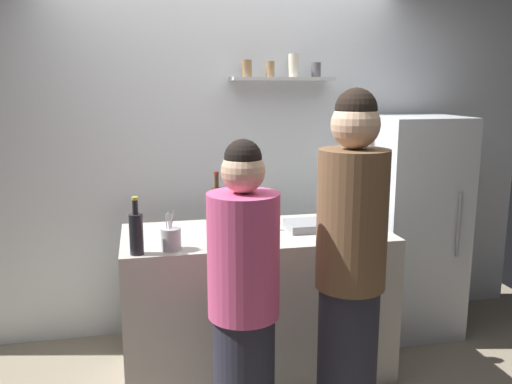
{
  "coord_description": "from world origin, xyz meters",
  "views": [
    {
      "loc": [
        -0.61,
        -2.65,
        1.82
      ],
      "look_at": [
        0.07,
        0.48,
        1.18
      ],
      "focal_mm": 37.73,
      "sensor_mm": 36.0,
      "label": 1
    }
  ],
  "objects_px": {
    "refrigerator": "(413,226)",
    "person_brown_jacket": "(350,275)",
    "wine_bottle_green_glass": "(331,199)",
    "utensil_holder": "(171,239)",
    "wine_bottle_pale_glass": "(244,213)",
    "wine_bottle_dark_glass": "(136,232)",
    "person_pink_top": "(244,309)",
    "water_bottle_plastic": "(362,210)",
    "baking_pan": "(314,225)",
    "wine_bottle_amber_glass": "(217,203)"
  },
  "relations": [
    {
      "from": "utensil_holder",
      "to": "wine_bottle_pale_glass",
      "type": "height_order",
      "value": "wine_bottle_pale_glass"
    },
    {
      "from": "wine_bottle_dark_glass",
      "to": "wine_bottle_pale_glass",
      "type": "bearing_deg",
      "value": 28.22
    },
    {
      "from": "refrigerator",
      "to": "person_brown_jacket",
      "type": "height_order",
      "value": "person_brown_jacket"
    },
    {
      "from": "utensil_holder",
      "to": "wine_bottle_amber_glass",
      "type": "distance_m",
      "value": 0.67
    },
    {
      "from": "wine_bottle_green_glass",
      "to": "wine_bottle_pale_glass",
      "type": "xyz_separation_m",
      "value": [
        -0.64,
        -0.21,
        -0.02
      ]
    },
    {
      "from": "person_pink_top",
      "to": "water_bottle_plastic",
      "type": "bearing_deg",
      "value": 139.04
    },
    {
      "from": "baking_pan",
      "to": "wine_bottle_dark_glass",
      "type": "xyz_separation_m",
      "value": [
        -1.08,
        -0.28,
        0.1
      ]
    },
    {
      "from": "wine_bottle_dark_glass",
      "to": "wine_bottle_green_glass",
      "type": "bearing_deg",
      "value": 23.49
    },
    {
      "from": "water_bottle_plastic",
      "to": "wine_bottle_dark_glass",
      "type": "bearing_deg",
      "value": -168.92
    },
    {
      "from": "wine_bottle_pale_glass",
      "to": "wine_bottle_dark_glass",
      "type": "distance_m",
      "value": 0.74
    },
    {
      "from": "baking_pan",
      "to": "wine_bottle_green_glass",
      "type": "distance_m",
      "value": 0.37
    },
    {
      "from": "wine_bottle_amber_glass",
      "to": "wine_bottle_dark_glass",
      "type": "bearing_deg",
      "value": -130.27
    },
    {
      "from": "wine_bottle_amber_glass",
      "to": "wine_bottle_dark_glass",
      "type": "xyz_separation_m",
      "value": [
        -0.52,
        -0.61,
        -0.0
      ]
    },
    {
      "from": "wine_bottle_amber_glass",
      "to": "wine_bottle_pale_glass",
      "type": "height_order",
      "value": "wine_bottle_amber_glass"
    },
    {
      "from": "wine_bottle_dark_glass",
      "to": "water_bottle_plastic",
      "type": "distance_m",
      "value": 1.43
    },
    {
      "from": "refrigerator",
      "to": "person_brown_jacket",
      "type": "xyz_separation_m",
      "value": [
        -0.97,
        -1.16,
        0.11
      ]
    },
    {
      "from": "person_brown_jacket",
      "to": "wine_bottle_pale_glass",
      "type": "bearing_deg",
      "value": -179.92
    },
    {
      "from": "person_brown_jacket",
      "to": "person_pink_top",
      "type": "height_order",
      "value": "person_brown_jacket"
    },
    {
      "from": "refrigerator",
      "to": "utensil_holder",
      "type": "bearing_deg",
      "value": -160.62
    },
    {
      "from": "wine_bottle_green_glass",
      "to": "wine_bottle_amber_glass",
      "type": "relative_size",
      "value": 0.96
    },
    {
      "from": "wine_bottle_green_glass",
      "to": "utensil_holder",
      "type": "bearing_deg",
      "value": -154.77
    },
    {
      "from": "refrigerator",
      "to": "water_bottle_plastic",
      "type": "relative_size",
      "value": 6.64
    },
    {
      "from": "baking_pan",
      "to": "person_pink_top",
      "type": "xyz_separation_m",
      "value": [
        -0.59,
        -0.76,
        -0.18
      ]
    },
    {
      "from": "refrigerator",
      "to": "wine_bottle_dark_glass",
      "type": "xyz_separation_m",
      "value": [
        -1.98,
        -0.67,
        0.25
      ]
    },
    {
      "from": "water_bottle_plastic",
      "to": "person_brown_jacket",
      "type": "distance_m",
      "value": 0.87
    },
    {
      "from": "baking_pan",
      "to": "person_pink_top",
      "type": "height_order",
      "value": "person_pink_top"
    },
    {
      "from": "water_bottle_plastic",
      "to": "person_pink_top",
      "type": "distance_m",
      "value": 1.21
    },
    {
      "from": "wine_bottle_dark_glass",
      "to": "person_pink_top",
      "type": "height_order",
      "value": "person_pink_top"
    },
    {
      "from": "wine_bottle_amber_glass",
      "to": "wine_bottle_pale_glass",
      "type": "distance_m",
      "value": 0.3
    },
    {
      "from": "refrigerator",
      "to": "water_bottle_plastic",
      "type": "distance_m",
      "value": 0.74
    },
    {
      "from": "refrigerator",
      "to": "wine_bottle_green_glass",
      "type": "xyz_separation_m",
      "value": [
        -0.68,
        -0.11,
        0.25
      ]
    },
    {
      "from": "water_bottle_plastic",
      "to": "person_brown_jacket",
      "type": "relative_size",
      "value": 0.13
    },
    {
      "from": "baking_pan",
      "to": "wine_bottle_amber_glass",
      "type": "bearing_deg",
      "value": 149.5
    },
    {
      "from": "wine_bottle_dark_glass",
      "to": "water_bottle_plastic",
      "type": "relative_size",
      "value": 1.3
    },
    {
      "from": "person_brown_jacket",
      "to": "person_pink_top",
      "type": "xyz_separation_m",
      "value": [
        -0.53,
        0.01,
        -0.13
      ]
    },
    {
      "from": "refrigerator",
      "to": "person_brown_jacket",
      "type": "distance_m",
      "value": 1.51
    },
    {
      "from": "wine_bottle_pale_glass",
      "to": "person_pink_top",
      "type": "bearing_deg",
      "value": -101.36
    },
    {
      "from": "baking_pan",
      "to": "wine_bottle_amber_glass",
      "type": "xyz_separation_m",
      "value": [
        -0.56,
        0.33,
        0.1
      ]
    },
    {
      "from": "wine_bottle_pale_glass",
      "to": "wine_bottle_amber_glass",
      "type": "bearing_deg",
      "value": 117.1
    },
    {
      "from": "refrigerator",
      "to": "utensil_holder",
      "type": "relative_size",
      "value": 7.22
    },
    {
      "from": "utensil_holder",
      "to": "wine_bottle_dark_glass",
      "type": "height_order",
      "value": "wine_bottle_dark_glass"
    },
    {
      "from": "wine_bottle_green_glass",
      "to": "wine_bottle_amber_glass",
      "type": "distance_m",
      "value": 0.78
    },
    {
      "from": "wine_bottle_dark_glass",
      "to": "person_brown_jacket",
      "type": "bearing_deg",
      "value": -25.81
    },
    {
      "from": "refrigerator",
      "to": "wine_bottle_green_glass",
      "type": "height_order",
      "value": "refrigerator"
    },
    {
      "from": "refrigerator",
      "to": "wine_bottle_amber_glass",
      "type": "bearing_deg",
      "value": -177.75
    },
    {
      "from": "utensil_holder",
      "to": "water_bottle_plastic",
      "type": "xyz_separation_m",
      "value": [
        1.22,
        0.24,
        0.05
      ]
    },
    {
      "from": "wine_bottle_pale_glass",
      "to": "person_pink_top",
      "type": "xyz_separation_m",
      "value": [
        -0.17,
        -0.83,
        -0.26
      ]
    },
    {
      "from": "wine_bottle_pale_glass",
      "to": "wine_bottle_dark_glass",
      "type": "xyz_separation_m",
      "value": [
        -0.65,
        -0.35,
        0.01
      ]
    },
    {
      "from": "person_brown_jacket",
      "to": "water_bottle_plastic",
      "type": "bearing_deg",
      "value": 130.19
    },
    {
      "from": "wine_bottle_pale_glass",
      "to": "water_bottle_plastic",
      "type": "height_order",
      "value": "wine_bottle_pale_glass"
    }
  ]
}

